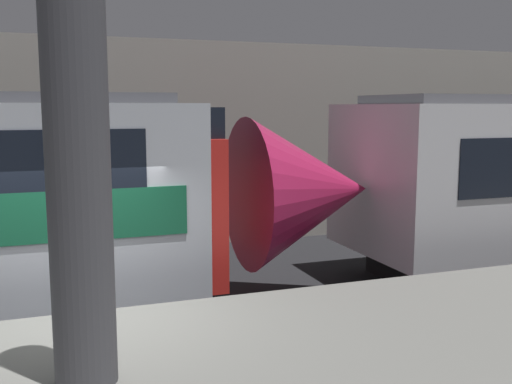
% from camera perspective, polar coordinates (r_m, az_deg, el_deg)
% --- Properties ---
extents(station_rear_barrier, '(50.00, 0.15, 4.76)m').
position_cam_1_polar(station_rear_barrier, '(13.65, -18.81, 4.03)').
color(station_rear_barrier, '#9E998E').
rests_on(station_rear_barrier, ground).
extents(support_pillar_near, '(0.50, 0.50, 3.45)m').
position_cam_1_polar(support_pillar_near, '(4.81, -16.56, 2.07)').
color(support_pillar_near, '#47474C').
rests_on(support_pillar_near, platform).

